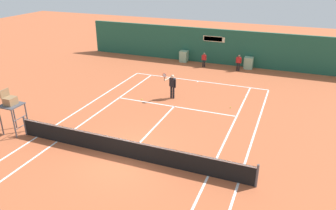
% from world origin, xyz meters
% --- Properties ---
extents(ground_plane, '(80.00, 80.00, 0.01)m').
position_xyz_m(ground_plane, '(-0.00, 0.58, 0.00)').
color(ground_plane, '#B25633').
extents(tennis_net, '(12.10, 0.10, 1.07)m').
position_xyz_m(tennis_net, '(0.00, 0.00, 0.51)').
color(tennis_net, '#4C4C51').
rests_on(tennis_net, ground_plane).
extents(sponsor_back_wall, '(25.00, 1.02, 3.11)m').
position_xyz_m(sponsor_back_wall, '(0.01, 16.97, 1.50)').
color(sponsor_back_wall, '#1E5642').
rests_on(sponsor_back_wall, ground_plane).
extents(umpire_chair, '(1.00, 1.00, 2.46)m').
position_xyz_m(umpire_chair, '(-6.66, -0.04, 1.67)').
color(umpire_chair, '#47474C').
rests_on(umpire_chair, ground_plane).
extents(player_on_baseline, '(0.79, 0.69, 1.89)m').
position_xyz_m(player_on_baseline, '(-0.63, 7.67, 0.99)').
color(player_on_baseline, black).
rests_on(player_on_baseline, ground_plane).
extents(ball_kid_right_post, '(0.42, 0.18, 1.27)m').
position_xyz_m(ball_kid_right_post, '(-0.66, 15.51, 0.73)').
color(ball_kid_right_post, black).
rests_on(ball_kid_right_post, ground_plane).
extents(ball_kid_centre_post, '(0.46, 0.19, 1.38)m').
position_xyz_m(ball_kid_centre_post, '(2.36, 15.51, 0.79)').
color(ball_kid_centre_post, black).
rests_on(ball_kid_centre_post, ground_plane).
extents(tennis_ball_mid_court, '(0.07, 0.07, 0.07)m').
position_xyz_m(tennis_ball_mid_court, '(3.98, 9.46, 0.03)').
color(tennis_ball_mid_court, '#CCE033').
rests_on(tennis_ball_mid_court, ground_plane).
extents(tennis_ball_near_service_line, '(0.07, 0.07, 0.07)m').
position_xyz_m(tennis_ball_near_service_line, '(-2.40, 6.61, 0.03)').
color(tennis_ball_near_service_line, '#CCE033').
rests_on(tennis_ball_near_service_line, ground_plane).
extents(tennis_ball_by_sideline, '(0.07, 0.07, 0.07)m').
position_xyz_m(tennis_ball_by_sideline, '(3.39, 7.52, 0.03)').
color(tennis_ball_by_sideline, '#CCE033').
rests_on(tennis_ball_by_sideline, ground_plane).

